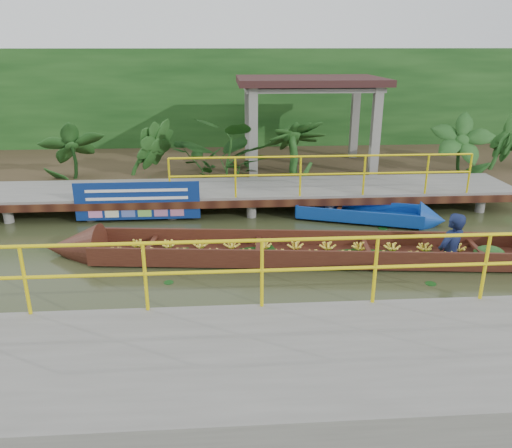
{
  "coord_description": "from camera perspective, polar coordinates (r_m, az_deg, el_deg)",
  "views": [
    {
      "loc": [
        0.29,
        -9.29,
        4.15
      ],
      "look_at": [
        0.96,
        0.5,
        0.6
      ],
      "focal_mm": 35.0,
      "sensor_mm": 36.0,
      "label": 1
    }
  ],
  "objects": [
    {
      "name": "moored_blue_boat",
      "position": [
        12.69,
        15.6,
        0.77
      ],
      "size": [
        3.67,
        2.02,
        0.85
      ],
      "rotation": [
        0.0,
        0.0,
        -0.33
      ],
      "color": "navy",
      "rests_on": "ground"
    },
    {
      "name": "foliage_backdrop",
      "position": [
        19.41,
        -4.9,
        13.46
      ],
      "size": [
        30.0,
        0.8,
        4.0
      ],
      "primitive_type": "cube",
      "color": "#133A12",
      "rests_on": "ground"
    },
    {
      "name": "tropical_plants",
      "position": [
        14.97,
        3.7,
        9.36
      ],
      "size": [
        14.56,
        1.56,
        1.95
      ],
      "color": "#133A12",
      "rests_on": "ground"
    },
    {
      "name": "near_dock",
      "position": [
        6.42,
        3.37,
        -16.96
      ],
      "size": [
        18.0,
        2.4,
        1.73
      ],
      "color": "slate",
      "rests_on": "ground"
    },
    {
      "name": "far_dock",
      "position": [
        13.24,
        -4.96,
        3.71
      ],
      "size": [
        16.0,
        2.06,
        1.66
      ],
      "color": "slate",
      "rests_on": "ground"
    },
    {
      "name": "vendor_boat",
      "position": [
        10.25,
        8.31,
        -2.71
      ],
      "size": [
        11.06,
        2.2,
        2.31
      ],
      "rotation": [
        0.0,
        0.0,
        -0.1
      ],
      "color": "#36150E",
      "rests_on": "ground"
    },
    {
      "name": "blue_banner",
      "position": [
        12.48,
        -13.39,
        2.6
      ],
      "size": [
        3.02,
        0.04,
        0.94
      ],
      "color": "navy",
      "rests_on": "ground"
    },
    {
      "name": "land_strip",
      "position": [
        17.25,
        -4.83,
        6.66
      ],
      "size": [
        30.0,
        8.0,
        0.45
      ],
      "primitive_type": "cube",
      "color": "#372B1B",
      "rests_on": "ground"
    },
    {
      "name": "pavilion",
      "position": [
        15.88,
        6.11,
        14.96
      ],
      "size": [
        4.4,
        3.0,
        3.0
      ],
      "color": "slate",
      "rests_on": "ground"
    },
    {
      "name": "ground",
      "position": [
        10.18,
        -5.23,
        -4.26
      ],
      "size": [
        80.0,
        80.0,
        0.0
      ],
      "primitive_type": "plane",
      "color": "#2B3018",
      "rests_on": "ground"
    }
  ]
}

